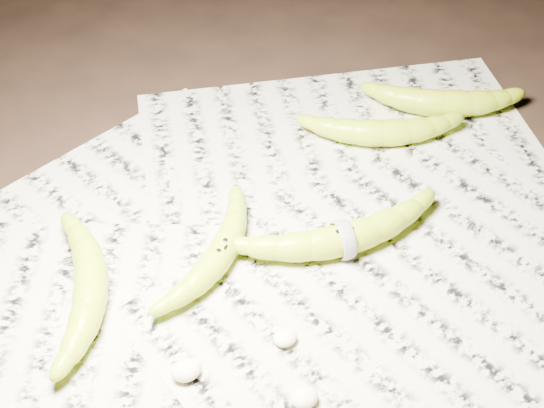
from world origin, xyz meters
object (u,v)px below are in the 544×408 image
object	(u,v)px
banana_left_b	(90,284)
banana_center	(221,252)
banana_taped	(343,237)
banana_upper_b	(444,101)
banana_upper_a	(382,131)

from	to	relation	value
banana_left_b	banana_center	size ratio (longest dim) A/B	1.07
banana_taped	banana_upper_b	world-z (taller)	same
banana_center	banana_upper_b	size ratio (longest dim) A/B	0.95
banana_center	banana_taped	world-z (taller)	banana_taped
banana_upper_b	banana_taped	bearing A→B (deg)	-116.94
banana_left_b	banana_center	bearing A→B (deg)	-78.42
banana_left_b	banana_taped	world-z (taller)	banana_taped
banana_taped	banana_upper_a	bearing A→B (deg)	53.04
banana_upper_a	banana_upper_b	bearing A→B (deg)	33.77
banana_center	banana_taped	xyz separation A→B (m)	(0.14, -0.03, 0.00)
banana_left_b	banana_taped	distance (m)	0.30
banana_left_b	banana_upper_b	world-z (taller)	banana_upper_b
banana_left_b	banana_upper_b	distance (m)	0.57
banana_upper_b	banana_upper_a	bearing A→B (deg)	-141.05
banana_taped	banana_upper_b	distance (m)	0.31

